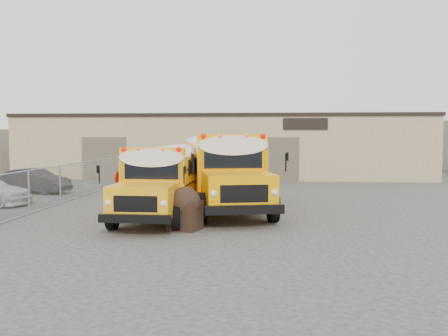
# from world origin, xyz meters

# --- Properties ---
(ground) EXTENTS (120.00, 120.00, 0.00)m
(ground) POSITION_xyz_m (0.00, 0.00, 0.00)
(ground) COLOR #363432
(ground) RESTS_ON ground
(warehouse) EXTENTS (30.20, 10.20, 4.67)m
(warehouse) POSITION_xyz_m (-0.00, 19.99, 2.37)
(warehouse) COLOR #CBB57D
(warehouse) RESTS_ON ground
(chainlink_fence) EXTENTS (0.07, 18.07, 1.81)m
(chainlink_fence) POSITION_xyz_m (-6.00, 3.00, 0.90)
(chainlink_fence) COLOR #999CA2
(chainlink_fence) RESTS_ON ground
(school_bus_left) EXTENTS (2.90, 9.60, 2.81)m
(school_bus_left) POSITION_xyz_m (-0.47, 7.01, 1.62)
(school_bus_left) COLOR #FFAB11
(school_bus_left) RESTS_ON ground
(school_bus_right) EXTENTS (5.20, 11.53, 3.28)m
(school_bus_right) POSITION_xyz_m (-0.10, 10.03, 1.90)
(school_bus_right) COLOR #FFA300
(school_bus_right) RESTS_ON ground
(tarp_bundle) EXTENTS (1.22, 1.16, 1.47)m
(tarp_bundle) POSITION_xyz_m (0.81, -2.58, 0.76)
(tarp_bundle) COLOR black
(tarp_bundle) RESTS_ON ground
(car_dark) EXTENTS (4.27, 2.33, 1.33)m
(car_dark) POSITION_xyz_m (-9.25, 7.04, 0.67)
(car_dark) COLOR black
(car_dark) RESTS_ON ground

